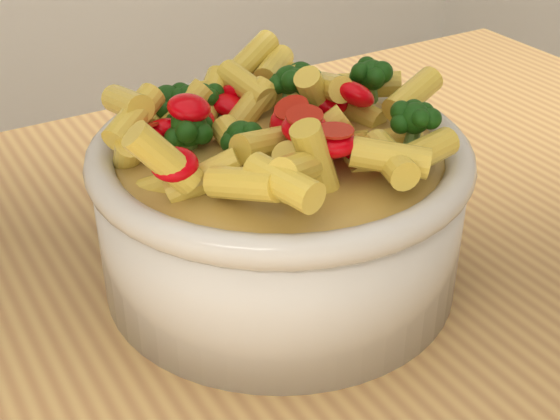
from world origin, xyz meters
TOP-DOWN VIEW (x-y plane):
  - serving_bowl at (0.11, 0.08)m, footprint 0.24×0.24m
  - pasta_salad at (0.11, 0.08)m, footprint 0.19×0.19m

SIDE VIEW (x-z plane):
  - serving_bowl at x=0.11m, z-range 0.90..1.00m
  - pasta_salad at x=0.11m, z-range 0.99..1.04m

